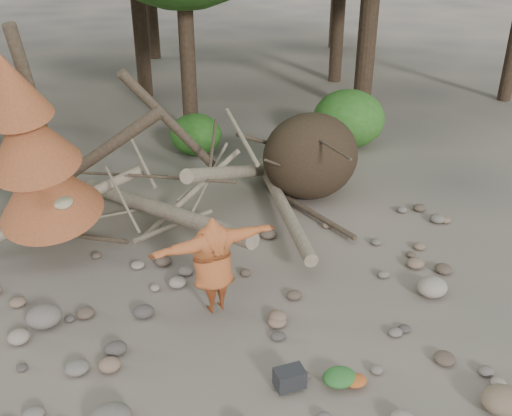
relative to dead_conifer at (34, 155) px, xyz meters
name	(u,v)px	position (x,y,z in m)	size (l,w,h in m)	color
ground	(270,331)	(3.12, -3.37, -2.11)	(120.00, 120.00, 0.00)	#514C44
deadfall_pile	(288,162)	(5.13, 0.87, -1.16)	(8.55, 5.24, 3.30)	#332619
dead_conifer	(34,155)	(0.00, 0.00, 0.00)	(2.06, 2.16, 4.35)	#4C3F30
bush_mid	(196,135)	(3.92, 4.43, -1.55)	(1.40, 1.40, 1.12)	#285D1B
bush_right	(349,119)	(8.12, 3.63, -1.31)	(2.00, 2.00, 1.60)	#336E22
frisbee_thrower	(213,264)	(2.44, -2.61, -1.19)	(3.23, 0.81, 2.38)	#A64F25
backpack	(290,381)	(2.94, -4.60, -1.98)	(0.40, 0.27, 0.27)	black
cloth_green	(339,380)	(3.61, -4.76, -2.02)	(0.48, 0.40, 0.18)	#2A6327
cloth_orange	(355,383)	(3.80, -4.87, -2.05)	(0.32, 0.26, 0.12)	#AA4F1D
boulder_front_right	(502,400)	(5.40, -5.87, -1.95)	(0.55, 0.50, 0.33)	brown
boulder_mid_right	(432,287)	(6.07, -3.38, -1.95)	(0.53, 0.48, 0.32)	gray
boulder_mid_left	(44,317)	(-0.19, -2.04, -1.94)	(0.56, 0.51, 0.34)	#665E56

